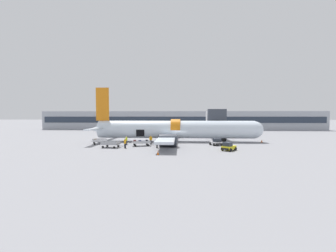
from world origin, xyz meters
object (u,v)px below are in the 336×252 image
(airplane, at_px, (173,130))
(ground_crew_driver, at_px, (125,143))
(baggage_tug_lead, at_px, (229,147))
(baggage_tug_mid, at_px, (216,142))
(baggage_cart_queued, at_px, (111,145))
(ground_crew_loader_a, at_px, (126,140))
(ground_crew_supervisor, at_px, (157,143))
(ground_crew_loader_b, at_px, (151,140))
(baggage_cart_empty, at_px, (100,141))
(baggage_cart_loading, at_px, (141,143))

(airplane, bearing_deg, ground_crew_driver, -127.71)
(baggage_tug_lead, relative_size, baggage_tug_mid, 1.02)
(airplane, distance_m, baggage_cart_queued, 14.44)
(baggage_tug_mid, distance_m, ground_crew_loader_a, 17.05)
(baggage_tug_lead, relative_size, ground_crew_loader_a, 1.70)
(baggage_tug_mid, xyz_separation_m, ground_crew_supervisor, (-10.72, -4.05, 0.26))
(airplane, height_order, baggage_tug_mid, airplane)
(ground_crew_loader_b, xyz_separation_m, ground_crew_supervisor, (1.75, -4.96, -0.10))
(baggage_tug_lead, xyz_separation_m, baggage_cart_empty, (-23.48, 6.87, -0.05))
(baggage_cart_loading, distance_m, ground_crew_loader_b, 2.85)
(baggage_tug_lead, relative_size, baggage_cart_loading, 0.65)
(ground_crew_loader_a, distance_m, ground_crew_driver, 4.70)
(baggage_tug_mid, relative_size, baggage_cart_loading, 0.64)
(baggage_tug_lead, bearing_deg, airplane, 127.69)
(ground_crew_loader_a, distance_m, ground_crew_supervisor, 7.55)
(ground_crew_loader_a, bearing_deg, baggage_cart_loading, -26.97)
(baggage_cart_empty, bearing_deg, ground_crew_driver, -39.03)
(airplane, xyz_separation_m, baggage_tug_mid, (8.26, -5.67, -1.97))
(ground_crew_loader_b, bearing_deg, baggage_cart_empty, -178.30)
(baggage_tug_mid, distance_m, baggage_cart_empty, 22.53)
(baggage_cart_loading, distance_m, ground_crew_supervisor, 4.04)
(airplane, height_order, baggage_cart_queued, airplane)
(baggage_cart_loading, bearing_deg, ground_crew_loader_a, 153.03)
(baggage_tug_lead, distance_m, baggage_cart_empty, 24.47)
(airplane, height_order, baggage_tug_lead, airplane)
(baggage_tug_mid, distance_m, baggage_cart_loading, 13.96)
(baggage_cart_queued, xyz_separation_m, ground_crew_driver, (2.54, -0.44, 0.34))
(baggage_cart_queued, bearing_deg, baggage_cart_empty, 129.00)
(airplane, distance_m, baggage_tug_mid, 10.22)
(baggage_cart_queued, bearing_deg, ground_crew_loader_b, 38.80)
(ground_crew_loader_a, relative_size, ground_crew_loader_b, 0.93)
(baggage_cart_empty, distance_m, ground_crew_loader_a, 5.51)
(ground_crew_loader_b, xyz_separation_m, ground_crew_driver, (-3.69, -5.45, -0.03))
(airplane, height_order, baggage_cart_empty, airplane)
(baggage_tug_mid, relative_size, baggage_cart_queued, 0.68)
(airplane, xyz_separation_m, ground_crew_loader_a, (-8.78, -5.60, -1.68))
(ground_crew_loader_a, height_order, ground_crew_supervisor, ground_crew_loader_a)
(ground_crew_driver, bearing_deg, baggage_tug_mid, 15.70)
(baggage_tug_lead, height_order, ground_crew_supervisor, ground_crew_supervisor)
(baggage_tug_mid, height_order, ground_crew_loader_a, ground_crew_loader_a)
(baggage_tug_lead, distance_m, ground_crew_driver, 17.21)
(baggage_cart_queued, bearing_deg, baggage_cart_loading, 27.91)
(airplane, bearing_deg, baggage_cart_loading, -127.88)
(baggage_cart_queued, height_order, ground_crew_loader_a, ground_crew_loader_a)
(baggage_cart_queued, bearing_deg, ground_crew_supervisor, 0.35)
(baggage_cart_empty, relative_size, ground_crew_supervisor, 2.34)
(ground_crew_supervisor, bearing_deg, ground_crew_loader_a, 146.91)
(baggage_tug_lead, relative_size, baggage_cart_queued, 0.70)
(baggage_cart_loading, bearing_deg, baggage_cart_empty, 166.00)
(baggage_tug_lead, relative_size, ground_crew_loader_b, 1.58)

